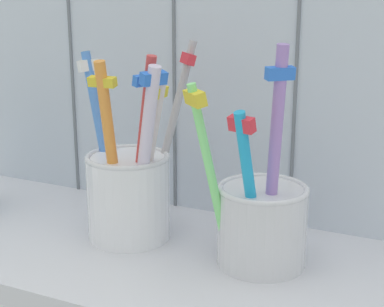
{
  "coord_description": "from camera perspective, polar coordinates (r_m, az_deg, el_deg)",
  "views": [
    {
      "loc": [
        21.64,
        -44.05,
        25.45
      ],
      "look_at": [
        0.0,
        1.66,
        11.07
      ],
      "focal_mm": 56.4,
      "sensor_mm": 36.0,
      "label": 1
    }
  ],
  "objects": [
    {
      "name": "counter_slab",
      "position": [
        0.55,
        -0.75,
        -10.61
      ],
      "size": [
        64.0,
        22.0,
        2.0
      ],
      "primitive_type": "cube",
      "color": "silver",
      "rests_on": "ground"
    },
    {
      "name": "tile_wall_back",
      "position": [
        0.6,
        4.33,
        13.02
      ],
      "size": [
        64.0,
        2.2,
        45.0
      ],
      "color": "silver",
      "rests_on": "ground"
    },
    {
      "name": "toothbrush_cup_left",
      "position": [
        0.57,
        -5.91,
        -3.16
      ],
      "size": [
        11.21,
        9.68,
        18.42
      ],
      "color": "white",
      "rests_on": "counter_slab"
    },
    {
      "name": "toothbrush_cup_right",
      "position": [
        0.52,
        6.53,
        -6.12
      ],
      "size": [
        9.66,
        9.14,
        19.07
      ],
      "color": "silver",
      "rests_on": "counter_slab"
    }
  ]
}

